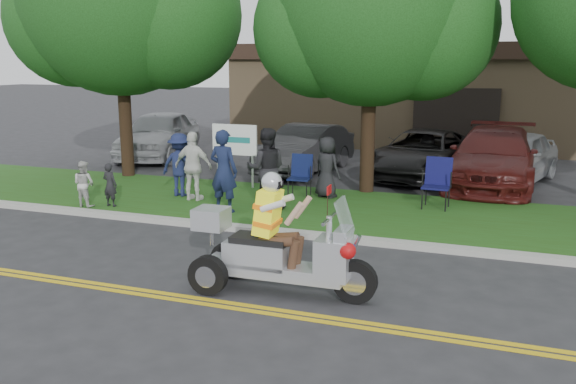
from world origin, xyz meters
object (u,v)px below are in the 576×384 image
(lawn_chair_a, at_px, (301,172))
(spectator_adult_mid, at_px, (266,169))
(spectator_adult_right, at_px, (194,166))
(parked_car_far_left, at_px, (159,134))
(trike_scooter, at_px, (275,252))
(parked_car_right, at_px, (494,158))
(parked_car_far_right, at_px, (513,157))
(lawn_chair_b, at_px, (437,180))
(spectator_adult_left, at_px, (224,171))
(parked_car_left, at_px, (305,149))
(parked_car_mid, at_px, (423,154))

(lawn_chair_a, xyz_separation_m, spectator_adult_mid, (-0.29, -1.56, 0.34))
(spectator_adult_right, xyz_separation_m, parked_car_far_left, (-4.54, 5.83, -0.10))
(trike_scooter, bearing_deg, parked_car_far_left, 127.53)
(spectator_adult_mid, distance_m, parked_car_right, 6.78)
(spectator_adult_right, height_order, parked_car_far_right, spectator_adult_right)
(trike_scooter, xyz_separation_m, lawn_chair_b, (1.69, 5.89, 0.10))
(spectator_adult_left, xyz_separation_m, parked_car_left, (-0.01, 5.75, -0.30))
(lawn_chair_a, bearing_deg, parked_car_far_left, 142.59)
(spectator_adult_left, bearing_deg, trike_scooter, 131.35)
(parked_car_far_left, bearing_deg, parked_car_mid, -15.45)
(lawn_chair_b, bearing_deg, spectator_adult_right, -164.29)
(parked_car_left, relative_size, parked_car_far_right, 1.02)
(parked_car_mid, bearing_deg, parked_car_left, -162.48)
(parked_car_far_left, distance_m, parked_car_mid, 9.20)
(parked_car_right, bearing_deg, parked_car_left, -179.69)
(lawn_chair_b, relative_size, parked_car_far_right, 0.27)
(lawn_chair_a, bearing_deg, lawn_chair_b, -6.13)
(parked_car_right, bearing_deg, trike_scooter, -103.37)
(parked_car_far_left, height_order, parked_car_far_right, parked_car_far_left)
(spectator_adult_mid, bearing_deg, lawn_chair_a, -118.46)
(parked_car_far_left, relative_size, parked_car_mid, 0.99)
(lawn_chair_a, distance_m, parked_car_mid, 4.70)
(lawn_chair_b, distance_m, parked_car_far_right, 4.47)
(parked_car_far_left, bearing_deg, lawn_chair_b, -37.16)
(spectator_adult_right, distance_m, parked_car_far_right, 8.98)
(lawn_chair_a, relative_size, parked_car_mid, 0.21)
(parked_car_left, bearing_deg, spectator_adult_left, -82.15)
(trike_scooter, distance_m, spectator_adult_left, 4.71)
(lawn_chair_a, xyz_separation_m, parked_car_right, (4.43, 3.30, 0.12))
(spectator_adult_mid, distance_m, parked_car_far_left, 8.84)
(parked_car_far_left, xyz_separation_m, parked_car_right, (11.19, -1.16, -0.04))
(lawn_chair_a, distance_m, spectator_adult_right, 2.63)
(trike_scooter, height_order, parked_car_right, trike_scooter)
(trike_scooter, xyz_separation_m, parked_car_far_left, (-8.38, 10.47, 0.19))
(lawn_chair_a, relative_size, parked_car_left, 0.23)
(lawn_chair_b, relative_size, parked_car_mid, 0.23)
(spectator_adult_right, relative_size, parked_car_far_right, 0.38)
(spectator_adult_right, bearing_deg, parked_car_far_right, -141.77)
(spectator_adult_right, bearing_deg, spectator_adult_left, 147.40)
(trike_scooter, height_order, parked_car_far_right, trike_scooter)
(lawn_chair_a, xyz_separation_m, parked_car_left, (-1.07, 3.60, 0.04))
(parked_car_far_right, bearing_deg, lawn_chair_b, -94.83)
(spectator_adult_left, bearing_deg, lawn_chair_b, -148.51)
(lawn_chair_b, distance_m, spectator_adult_right, 5.68)
(parked_car_far_right, bearing_deg, parked_car_left, -159.31)
(spectator_adult_left, relative_size, parked_car_far_right, 0.43)
(lawn_chair_a, distance_m, spectator_adult_left, 2.42)
(lawn_chair_a, xyz_separation_m, spectator_adult_left, (-1.06, -2.15, 0.34))
(spectator_adult_left, height_order, spectator_adult_mid, spectator_adult_left)
(parked_car_far_left, height_order, parked_car_right, parked_car_far_left)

